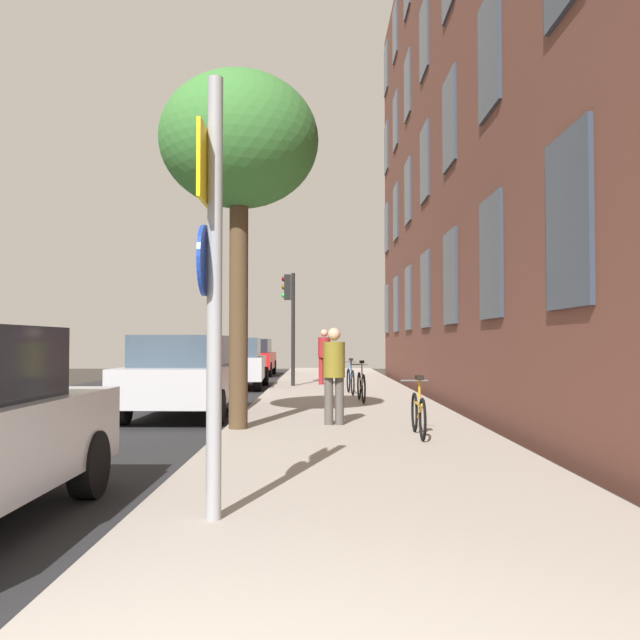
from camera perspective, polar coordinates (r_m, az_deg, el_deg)
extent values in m
plane|color=#332D28|center=(17.59, -9.93, -6.72)|extent=(41.80, 41.80, 0.00)
cube|color=#232326|center=(18.06, -16.55, -6.52)|extent=(7.00, 38.00, 0.01)
cube|color=#9E9389|center=(17.35, 1.62, -6.61)|extent=(4.20, 38.00, 0.12)
cube|color=brown|center=(18.10, 10.31, 17.55)|extent=(0.50, 27.00, 15.01)
cube|color=#2D3847|center=(8.48, 19.82, 7.93)|extent=(0.06, 1.38, 2.07)
cube|color=#2D3847|center=(11.87, 13.87, 5.10)|extent=(0.06, 1.38, 2.07)
cube|color=#2D3847|center=(15.34, 10.61, 3.51)|extent=(0.06, 1.38, 2.07)
cube|color=#2D3847|center=(18.84, 8.56, 2.51)|extent=(0.06, 1.38, 2.07)
cube|color=#2D3847|center=(22.37, 7.16, 1.82)|extent=(0.06, 1.38, 2.07)
cube|color=#2D3847|center=(25.91, 6.14, 1.31)|extent=(0.06, 1.38, 2.07)
cube|color=#2D3847|center=(29.46, 5.37, 0.93)|extent=(0.06, 1.38, 2.07)
cube|color=#2D3847|center=(12.77, 13.74, 20.90)|extent=(0.06, 1.38, 2.07)
cube|color=#2D3847|center=(16.04, 10.53, 16.07)|extent=(0.06, 1.38, 2.07)
cube|color=#2D3847|center=(19.42, 8.51, 12.87)|extent=(0.06, 1.38, 2.07)
cube|color=#2D3847|center=(22.86, 7.12, 10.61)|extent=(0.06, 1.38, 2.07)
cube|color=#2D3847|center=(26.33, 6.11, 8.94)|extent=(0.06, 1.38, 2.07)
cube|color=#2D3847|center=(29.83, 5.35, 7.67)|extent=(0.06, 1.38, 2.07)
cube|color=#2D3847|center=(20.59, 8.46, 22.33)|extent=(0.06, 1.38, 2.07)
cube|color=#2D3847|center=(23.86, 7.09, 18.85)|extent=(0.06, 1.38, 2.07)
cube|color=#2D3847|center=(27.21, 6.09, 16.21)|extent=(0.06, 1.38, 2.07)
cube|color=#2D3847|center=(30.61, 5.32, 14.15)|extent=(0.06, 1.38, 2.07)
cube|color=#2D3847|center=(28.49, 6.06, 22.92)|extent=(0.06, 1.38, 2.07)
cube|color=#2D3847|center=(31.75, 5.30, 20.23)|extent=(0.06, 1.38, 2.07)
cylinder|color=gray|center=(5.41, -9.09, 1.99)|extent=(0.12, 0.12, 3.48)
cube|color=yellow|center=(5.59, -9.86, 12.60)|extent=(0.03, 0.60, 0.60)
cylinder|color=#14339E|center=(5.45, -9.91, 4.93)|extent=(0.03, 0.56, 0.56)
cylinder|color=black|center=(21.49, -2.53, -0.78)|extent=(0.12, 0.12, 3.56)
cube|color=black|center=(21.56, -3.00, 2.76)|extent=(0.20, 0.24, 0.80)
sphere|color=#4B0707|center=(21.59, -3.29, 3.45)|extent=(0.16, 0.16, 0.16)
sphere|color=#523707|center=(21.57, -3.29, 2.76)|extent=(0.16, 0.16, 0.16)
sphere|color=green|center=(21.55, -3.29, 2.07)|extent=(0.16, 0.16, 0.16)
cylinder|color=#4C3823|center=(10.97, -7.09, 1.06)|extent=(0.30, 0.30, 3.87)
ellipsoid|color=#387533|center=(11.43, -7.04, 14.73)|extent=(2.56, 2.56, 2.18)
torus|color=black|center=(10.64, 7.67, -7.65)|extent=(0.05, 0.60, 0.60)
torus|color=black|center=(9.68, 8.34, -8.23)|extent=(0.05, 0.60, 0.60)
cylinder|color=#C68C19|center=(10.15, 7.98, -7.00)|extent=(0.06, 0.83, 0.04)
cylinder|color=#C68C19|center=(9.91, 8.15, -7.56)|extent=(0.06, 0.50, 0.27)
cylinder|color=#C68C19|center=(9.98, 8.08, -5.72)|extent=(0.04, 0.04, 0.28)
cube|color=black|center=(9.98, 8.07, -4.81)|extent=(0.10, 0.24, 0.06)
cylinder|color=#4C4C4C|center=(10.61, 7.66, -5.06)|extent=(0.42, 0.04, 0.03)
torus|color=black|center=(16.29, 3.04, -5.54)|extent=(0.07, 0.67, 0.67)
torus|color=black|center=(15.30, 3.41, -5.78)|extent=(0.07, 0.67, 0.67)
cylinder|color=#99999E|center=(15.78, 3.22, -4.99)|extent=(0.08, 0.85, 0.04)
cylinder|color=#99999E|center=(15.54, 3.31, -5.35)|extent=(0.06, 0.51, 0.28)
cylinder|color=#99999E|center=(15.62, 3.27, -4.11)|extent=(0.04, 0.04, 0.28)
cube|color=black|center=(15.62, 3.27, -3.52)|extent=(0.10, 0.24, 0.06)
cylinder|color=#4C4C4C|center=(16.26, 3.04, -3.74)|extent=(0.42, 0.05, 0.03)
torus|color=black|center=(18.68, 2.14, -5.07)|extent=(0.08, 0.66, 0.66)
torus|color=black|center=(17.66, 2.50, -5.26)|extent=(0.08, 0.66, 0.66)
cylinder|color=#194C99|center=(18.16, 2.31, -4.59)|extent=(0.10, 0.88, 0.04)
cylinder|color=#194C99|center=(17.91, 2.40, -4.90)|extent=(0.08, 0.53, 0.29)
cylinder|color=#194C99|center=(18.00, 2.37, -3.83)|extent=(0.04, 0.04, 0.28)
cube|color=black|center=(17.99, 2.36, -3.32)|extent=(0.10, 0.24, 0.06)
cylinder|color=#4C4C4C|center=(18.66, 2.14, -3.51)|extent=(0.42, 0.06, 0.03)
cylinder|color=#4C4742|center=(11.42, 0.49, -6.80)|extent=(0.15, 0.15, 0.79)
cylinder|color=#4C4742|center=(11.42, 1.39, -6.80)|extent=(0.15, 0.15, 0.79)
cylinder|color=olive|center=(11.38, 0.94, -3.34)|extent=(0.47, 0.47, 0.59)
sphere|color=tan|center=(11.38, 0.93, -1.20)|extent=(0.21, 0.21, 0.21)
cylinder|color=maroon|center=(22.15, -0.15, -4.29)|extent=(0.16, 0.16, 0.88)
cylinder|color=maroon|center=(22.15, 0.36, -4.29)|extent=(0.16, 0.16, 0.88)
cylinder|color=maroon|center=(22.13, 0.10, -2.31)|extent=(0.56, 0.56, 0.66)
sphere|color=tan|center=(22.14, 0.10, -1.09)|extent=(0.24, 0.24, 0.24)
cylinder|color=black|center=(6.99, -19.05, -11.39)|extent=(0.22, 0.64, 0.64)
cube|color=#B7B7BC|center=(13.90, -11.52, -5.20)|extent=(1.99, 4.18, 0.70)
cube|color=#384756|center=(13.68, -11.67, -2.53)|extent=(1.64, 2.36, 0.60)
cylinder|color=black|center=(15.40, -13.71, -6.16)|extent=(0.22, 0.64, 0.64)
cylinder|color=black|center=(15.09, -7.33, -6.28)|extent=(0.22, 0.64, 0.64)
cylinder|color=black|center=(12.85, -16.47, -7.00)|extent=(0.22, 0.64, 0.64)
cylinder|color=black|center=(12.49, -8.83, -7.21)|extent=(0.22, 0.64, 0.64)
cube|color=#B7B7BC|center=(22.13, -7.27, -3.96)|extent=(1.98, 4.34, 0.70)
cube|color=#384756|center=(21.90, -7.33, -2.28)|extent=(1.61, 2.45, 0.60)
cylinder|color=black|center=(23.60, -8.83, -4.67)|extent=(0.22, 0.64, 0.64)
cylinder|color=black|center=(23.41, -4.90, -4.71)|extent=(0.22, 0.64, 0.64)
cylinder|color=black|center=(20.91, -9.94, -5.03)|extent=(0.22, 0.64, 0.64)
cylinder|color=black|center=(20.70, -5.51, -5.08)|extent=(0.22, 0.64, 0.64)
cube|color=red|center=(30.44, -5.93, -3.39)|extent=(1.86, 4.31, 0.70)
cube|color=#1E232D|center=(30.21, -5.97, -2.16)|extent=(1.56, 2.42, 0.60)
cylinder|color=black|center=(31.91, -7.20, -3.94)|extent=(0.22, 0.64, 0.64)
cylinder|color=black|center=(31.75, -4.17, -3.96)|extent=(0.22, 0.64, 0.64)
cylinder|color=black|center=(29.18, -7.85, -4.13)|extent=(0.22, 0.64, 0.64)
cylinder|color=black|center=(29.01, -4.54, -4.16)|extent=(0.22, 0.64, 0.64)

